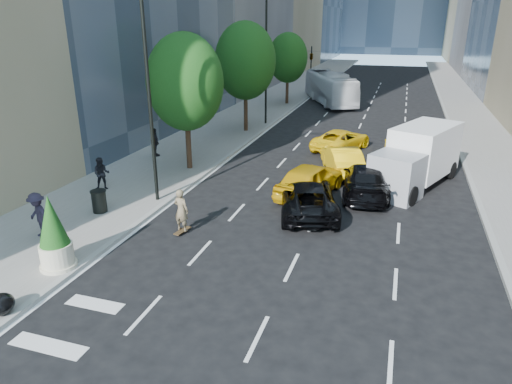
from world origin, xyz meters
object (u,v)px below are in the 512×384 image
(city_bus, at_px, (330,88))
(black_sedan_lincoln, at_px, (307,197))
(trash_can, at_px, (99,202))
(black_sedan_mercedes, at_px, (365,180))
(skateboarder, at_px, (181,213))
(box_truck, at_px, (417,157))
(planter_shrub, at_px, (53,234))

(city_bus, bearing_deg, black_sedan_lincoln, -107.49)
(trash_can, bearing_deg, black_sedan_mercedes, 29.05)
(black_sedan_mercedes, bearing_deg, skateboarder, 38.53)
(trash_can, bearing_deg, box_truck, 31.91)
(skateboarder, xyz_separation_m, city_bus, (0.68, 32.98, 0.69))
(black_sedan_mercedes, xyz_separation_m, box_truck, (2.34, 2.20, 0.77))
(black_sedan_mercedes, relative_size, planter_shrub, 2.04)
(skateboarder, height_order, planter_shrub, planter_shrub)
(black_sedan_mercedes, height_order, trash_can, black_sedan_mercedes)
(skateboarder, height_order, box_truck, box_truck)
(city_bus, xyz_separation_m, planter_shrub, (-3.40, -36.97, -0.17))
(skateboarder, relative_size, black_sedan_lincoln, 0.34)
(city_bus, height_order, box_truck, city_bus)
(box_truck, bearing_deg, trash_can, -124.54)
(skateboarder, distance_m, trash_can, 4.36)
(box_truck, relative_size, trash_can, 7.12)
(planter_shrub, bearing_deg, city_bus, 84.75)
(black_sedan_lincoln, relative_size, black_sedan_mercedes, 0.97)
(skateboarder, distance_m, city_bus, 32.99)
(skateboarder, distance_m, black_sedan_mercedes, 9.42)
(black_sedan_mercedes, distance_m, box_truck, 3.31)
(skateboarder, distance_m, planter_shrub, 4.86)
(skateboarder, relative_size, box_truck, 0.26)
(black_sedan_mercedes, bearing_deg, planter_shrub, 42.09)
(skateboarder, xyz_separation_m, black_sedan_lincoln, (4.38, 3.68, -0.16))
(city_bus, height_order, trash_can, city_bus)
(skateboarder, distance_m, black_sedan_lincoln, 5.72)
(black_sedan_mercedes, relative_size, city_bus, 0.48)
(black_sedan_mercedes, bearing_deg, box_truck, -143.44)
(city_bus, distance_m, planter_shrub, 37.12)
(black_sedan_lincoln, height_order, planter_shrub, planter_shrub)
(skateboarder, bearing_deg, trash_can, 2.19)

